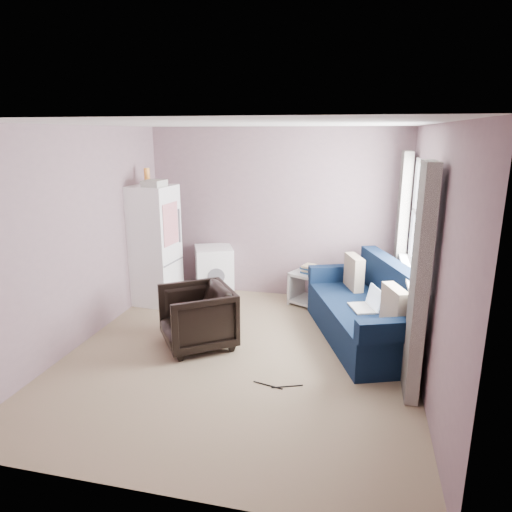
{
  "coord_description": "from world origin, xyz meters",
  "views": [
    {
      "loc": [
        1.23,
        -4.49,
        2.41
      ],
      "look_at": [
        0.05,
        0.6,
        1.0
      ],
      "focal_mm": 32.0,
      "sensor_mm": 36.0,
      "label": 1
    }
  ],
  "objects_px": {
    "armchair": "(197,314)",
    "fridge": "(154,245)",
    "sofa": "(371,313)",
    "washing_machine": "(214,271)",
    "side_table": "(308,286)"
  },
  "relations": [
    {
      "from": "armchair",
      "to": "fridge",
      "type": "xyz_separation_m",
      "value": [
        -1.08,
        1.22,
        0.48
      ]
    },
    {
      "from": "sofa",
      "to": "side_table",
      "type": "bearing_deg",
      "value": 110.58
    },
    {
      "from": "washing_machine",
      "to": "sofa",
      "type": "relative_size",
      "value": 0.34
    },
    {
      "from": "fridge",
      "to": "armchair",
      "type": "bearing_deg",
      "value": -43.29
    },
    {
      "from": "fridge",
      "to": "side_table",
      "type": "relative_size",
      "value": 3.28
    },
    {
      "from": "armchair",
      "to": "washing_machine",
      "type": "height_order",
      "value": "armchair"
    },
    {
      "from": "washing_machine",
      "to": "side_table",
      "type": "xyz_separation_m",
      "value": [
        1.43,
        -0.04,
        -0.12
      ]
    },
    {
      "from": "washing_machine",
      "to": "side_table",
      "type": "height_order",
      "value": "washing_machine"
    },
    {
      "from": "sofa",
      "to": "washing_machine",
      "type": "bearing_deg",
      "value": 135.28
    },
    {
      "from": "armchair",
      "to": "side_table",
      "type": "bearing_deg",
      "value": 111.06
    },
    {
      "from": "armchair",
      "to": "sofa",
      "type": "bearing_deg",
      "value": 72.69
    },
    {
      "from": "armchair",
      "to": "fridge",
      "type": "bearing_deg",
      "value": -173.79
    },
    {
      "from": "washing_machine",
      "to": "side_table",
      "type": "bearing_deg",
      "value": -25.43
    },
    {
      "from": "fridge",
      "to": "washing_machine",
      "type": "relative_size",
      "value": 2.56
    },
    {
      "from": "fridge",
      "to": "sofa",
      "type": "distance_m",
      "value": 3.14
    }
  ]
}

